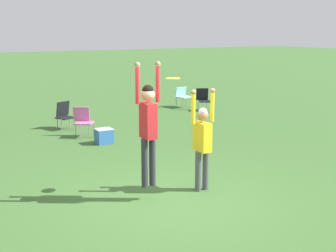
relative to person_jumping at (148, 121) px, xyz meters
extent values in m
plane|color=#3D662D|center=(0.35, -0.23, -1.51)|extent=(120.00, 120.00, 0.00)
cylinder|color=#2D2D38|center=(-0.08, 0.00, -0.78)|extent=(0.12, 0.12, 0.91)
cylinder|color=#2D2D38|center=(0.08, 0.00, -0.78)|extent=(0.12, 0.12, 0.91)
cube|color=red|center=(0.00, 0.00, 0.00)|extent=(0.22, 0.37, 0.65)
sphere|color=tan|center=(0.00, 0.00, 0.48)|extent=(0.25, 0.25, 0.25)
sphere|color=black|center=(0.00, 0.00, 0.55)|extent=(0.21, 0.21, 0.21)
cylinder|color=red|center=(-0.20, 0.00, 0.67)|extent=(0.08, 0.08, 0.68)
sphere|color=tan|center=(-0.20, 0.00, 1.01)|extent=(0.10, 0.10, 0.10)
cylinder|color=red|center=(0.20, 0.00, 0.67)|extent=(0.08, 0.08, 0.68)
sphere|color=tan|center=(0.20, 0.00, 1.01)|extent=(0.10, 0.10, 0.10)
cylinder|color=#4C4C51|center=(1.07, -0.05, -1.11)|extent=(0.12, 0.12, 0.80)
cylinder|color=#4C4C51|center=(1.25, -0.05, -1.11)|extent=(0.12, 0.12, 0.80)
cube|color=yellow|center=(1.16, -0.05, -0.43)|extent=(0.22, 0.40, 0.57)
sphere|color=#9E704C|center=(1.16, -0.05, -0.01)|extent=(0.22, 0.22, 0.22)
sphere|color=#B7B2AD|center=(1.16, -0.05, 0.05)|extent=(0.18, 0.18, 0.18)
cylinder|color=yellow|center=(0.94, -0.05, 0.16)|extent=(0.08, 0.08, 0.60)
sphere|color=#9E704C|center=(0.94, -0.05, 0.46)|extent=(0.10, 0.10, 0.10)
cylinder|color=yellow|center=(1.39, -0.05, 0.16)|extent=(0.08, 0.08, 0.60)
sphere|color=#9E704C|center=(1.39, -0.05, 0.46)|extent=(0.10, 0.10, 0.10)
cylinder|color=yellow|center=(0.62, 0.17, 0.71)|extent=(0.27, 0.27, 0.02)
cylinder|color=gray|center=(6.04, 8.26, -1.28)|extent=(0.02, 0.02, 0.46)
cylinder|color=gray|center=(6.52, 8.26, -1.28)|extent=(0.02, 0.02, 0.46)
cylinder|color=gray|center=(6.04, 8.73, -1.28)|extent=(0.02, 0.02, 0.46)
cylinder|color=gray|center=(6.52, 8.73, -1.28)|extent=(0.02, 0.02, 0.46)
cube|color=#8CC6C1|center=(6.28, 8.49, -1.07)|extent=(0.65, 0.65, 0.04)
cube|color=#8CC6C1|center=(6.28, 8.76, -0.87)|extent=(0.57, 0.20, 0.36)
cylinder|color=gray|center=(0.67, 5.34, -1.29)|extent=(0.02, 0.02, 0.44)
cylinder|color=gray|center=(1.08, 5.34, -1.29)|extent=(0.02, 0.02, 0.44)
cylinder|color=gray|center=(0.67, 5.75, -1.29)|extent=(0.02, 0.02, 0.44)
cylinder|color=gray|center=(1.08, 5.75, -1.29)|extent=(0.02, 0.02, 0.44)
cube|color=#C666A3|center=(0.87, 5.55, -1.09)|extent=(0.67, 0.67, 0.04)
cube|color=#C666A3|center=(0.87, 5.77, -0.85)|extent=(0.46, 0.37, 0.44)
cylinder|color=gray|center=(6.38, 7.25, -1.31)|extent=(0.02, 0.02, 0.39)
cylinder|color=gray|center=(6.77, 7.25, -1.31)|extent=(0.02, 0.02, 0.39)
cylinder|color=gray|center=(6.38, 7.65, -1.31)|extent=(0.02, 0.02, 0.39)
cylinder|color=gray|center=(6.77, 7.65, -1.31)|extent=(0.02, 0.02, 0.39)
cube|color=black|center=(6.57, 7.45, -1.14)|extent=(0.63, 0.63, 0.04)
cube|color=black|center=(6.57, 7.66, -0.88)|extent=(0.46, 0.33, 0.48)
cylinder|color=gray|center=(0.55, 6.68, -1.31)|extent=(0.02, 0.02, 0.39)
cylinder|color=gray|center=(0.96, 6.68, -1.31)|extent=(0.02, 0.02, 0.39)
cylinder|color=gray|center=(0.55, 7.09, -1.31)|extent=(0.02, 0.02, 0.39)
cylinder|color=gray|center=(0.96, 7.09, -1.31)|extent=(0.02, 0.02, 0.39)
cube|color=black|center=(0.75, 6.89, -1.13)|extent=(0.63, 0.63, 0.04)
cube|color=black|center=(0.75, 7.11, -0.88)|extent=(0.49, 0.29, 0.47)
cube|color=#336BB7|center=(1.04, 4.52, -1.31)|extent=(0.44, 0.36, 0.40)
cube|color=silver|center=(1.04, 4.52, -1.10)|extent=(0.45, 0.37, 0.02)
camera|label=1|loc=(-3.93, -7.26, 1.61)|focal=50.00mm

